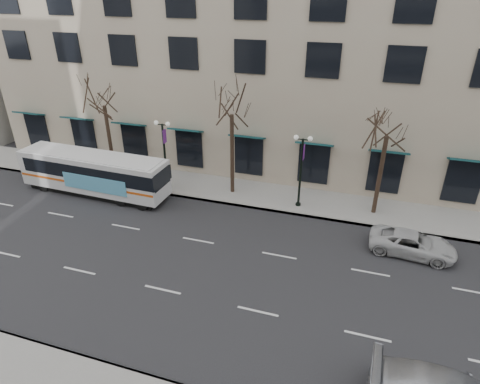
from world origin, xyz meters
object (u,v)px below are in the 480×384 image
at_px(tree_far_left, 102,93).
at_px(tree_far_right, 389,122).
at_px(city_bus, 95,173).
at_px(lamp_post_right, 301,168).
at_px(lamp_post_left, 165,151).
at_px(white_pickup, 412,244).
at_px(tree_far_mid, 232,101).

distance_m(tree_far_left, tree_far_right, 20.00).
bearing_deg(city_bus, lamp_post_right, 11.29).
bearing_deg(city_bus, lamp_post_left, 30.08).
bearing_deg(white_pickup, tree_far_mid, 76.67).
bearing_deg(lamp_post_right, tree_far_mid, 173.17).
xyz_separation_m(tree_far_mid, city_bus, (-9.47, -3.01, -5.24)).
relative_size(lamp_post_left, white_pickup, 1.10).
height_order(tree_far_right, lamp_post_left, tree_far_right).
xyz_separation_m(tree_far_left, tree_far_mid, (10.00, 0.00, 0.21)).
bearing_deg(city_bus, tree_far_right, 10.63).
xyz_separation_m(lamp_post_left, lamp_post_right, (10.00, 0.00, 0.00)).
bearing_deg(tree_far_right, city_bus, -171.22).
relative_size(tree_far_right, lamp_post_right, 1.55).
distance_m(lamp_post_right, city_bus, 14.74).
bearing_deg(tree_far_mid, tree_far_left, -180.00).
bearing_deg(lamp_post_right, lamp_post_left, 180.00).
distance_m(tree_far_right, lamp_post_right, 6.11).
bearing_deg(tree_far_right, tree_far_mid, 180.00).
distance_m(tree_far_mid, city_bus, 11.24).
xyz_separation_m(tree_far_mid, lamp_post_right, (5.01, -0.60, -3.96)).
height_order(tree_far_left, tree_far_right, tree_far_left).
bearing_deg(lamp_post_left, city_bus, -151.78).
relative_size(tree_far_right, lamp_post_left, 1.55).
bearing_deg(white_pickup, city_bus, 92.22).
bearing_deg(white_pickup, tree_far_right, 33.11).
distance_m(city_bus, white_pickup, 21.66).
height_order(lamp_post_right, city_bus, lamp_post_right).
height_order(tree_far_left, white_pickup, tree_far_left).
height_order(tree_far_right, white_pickup, tree_far_right).
distance_m(tree_far_left, lamp_post_right, 15.48).
xyz_separation_m(tree_far_left, tree_far_right, (20.00, 0.00, -0.28)).
bearing_deg(city_bus, white_pickup, -0.68).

